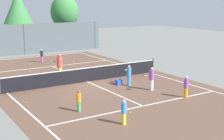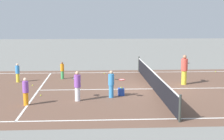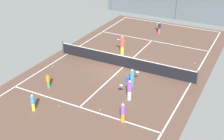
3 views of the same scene
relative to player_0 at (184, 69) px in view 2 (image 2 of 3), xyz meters
The scene contains 15 objects.
ground_plane 2.54m from the player_0, 61.47° to the right, with size 80.00×80.00×0.00m, color slate.
court_surface 2.54m from the player_0, 61.47° to the right, with size 13.00×25.00×0.01m.
tennis_net 2.40m from the player_0, 61.47° to the right, with size 11.90×0.10×1.10m.
player_0 is the anchor object (origin of this frame).
player_1 9.53m from the player_0, 63.73° to the right, with size 0.28×0.28×1.30m.
player_2 7.14m from the player_0, 60.28° to the right, with size 0.90×0.49×1.47m.
player_3 10.19m from the player_0, 96.84° to the right, with size 0.25×0.25×1.18m.
player_4 7.77m from the player_0, 106.14° to the right, with size 0.24×0.24×1.12m.
player_6 5.42m from the player_0, 56.41° to the right, with size 0.55×0.87×1.38m.
ball_crate 4.78m from the player_0, 57.67° to the right, with size 0.39×0.31×0.43m.
tennis_ball_0 2.57m from the player_0, 31.33° to the right, with size 0.07×0.07×0.07m, color #CCE533.
tennis_ball_2 8.55m from the player_0, 73.27° to the right, with size 0.07×0.07×0.07m, color #CCE533.
tennis_ball_4 9.06m from the player_0, 90.52° to the right, with size 0.07×0.07×0.07m, color #CCE533.
tennis_ball_6 6.18m from the player_0, 130.53° to the right, with size 0.07×0.07×0.07m, color #CCE533.
tennis_ball_7 5.54m from the player_0, 140.27° to the left, with size 0.07×0.07×0.07m, color #CCE533.
Camera 2 is at (18.19, -3.32, 4.13)m, focal length 53.38 mm.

